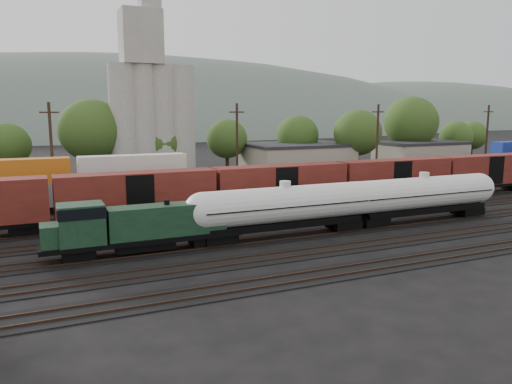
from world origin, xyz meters
name	(u,v)px	position (x,y,z in m)	size (l,w,h in m)	color
ground	(206,232)	(0.00, 0.00, 0.00)	(600.00, 600.00, 0.00)	black
tracks	(206,231)	(0.00, 0.00, 0.05)	(180.00, 33.20, 0.20)	black
green_locomotive	(133,226)	(-7.45, -5.00, 2.31)	(15.18, 2.68, 4.02)	black
tank_car_a	(285,206)	(5.57, -5.00, 2.80)	(18.02, 3.23, 4.72)	silver
tank_car_b	(423,195)	(20.97, -5.00, 2.79)	(17.96, 3.21, 4.71)	silver
orange_locomotive	(197,188)	(2.33, 10.00, 2.47)	(17.31, 2.88, 4.33)	black
boxcar_string	(341,180)	(17.95, 5.00, 3.12)	(184.40, 2.90, 4.20)	black
container_wall	(220,179)	(6.81, 15.00, 2.63)	(184.72, 2.60, 5.80)	black
grain_silo	(152,109)	(3.28, 36.00, 11.26)	(13.40, 5.00, 29.00)	#A4A196
industrial_sheds	(175,164)	(6.63, 35.25, 2.56)	(119.38, 17.26, 5.10)	#9E937F
tree_band	(64,134)	(-9.60, 37.97, 7.54)	(163.28, 21.64, 14.33)	black
utility_poles	(151,148)	(0.00, 22.00, 6.21)	(122.20, 0.36, 12.00)	black
distant_hills	(105,165)	(23.92, 260.00, -20.56)	(860.00, 286.00, 130.00)	#59665B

